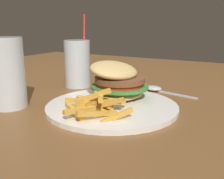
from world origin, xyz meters
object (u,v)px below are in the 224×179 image
(meal_plate_near, at_px, (115,92))
(juice_glass, at_px, (77,65))
(spoon, at_px, (156,89))
(beer_glass, at_px, (7,75))

(meal_plate_near, bearing_deg, juice_glass, 59.98)
(meal_plate_near, height_order, spoon, meal_plate_near)
(spoon, bearing_deg, juice_glass, 27.00)
(meal_plate_near, xyz_separation_m, juice_glass, (0.11, 0.18, 0.03))
(juice_glass, bearing_deg, meal_plate_near, -120.02)
(beer_glass, relative_size, juice_glass, 0.75)
(meal_plate_near, distance_m, beer_glass, 0.24)
(spoon, bearing_deg, beer_glass, 63.30)
(spoon, bearing_deg, meal_plate_near, 88.31)
(meal_plate_near, height_order, juice_glass, juice_glass)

